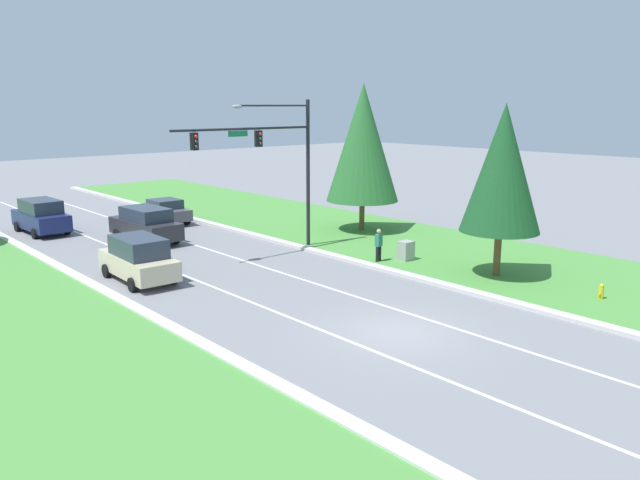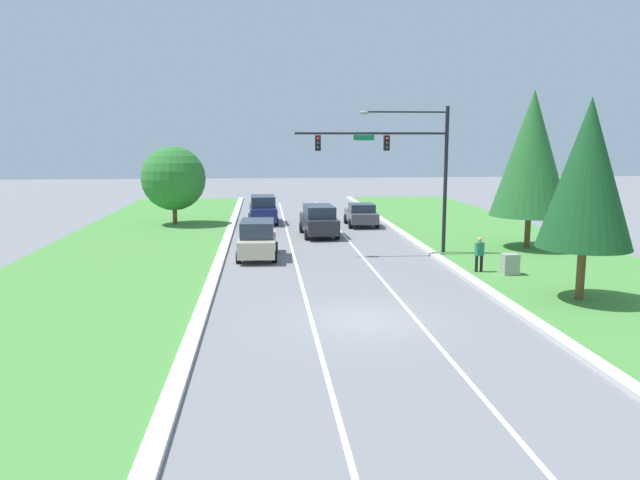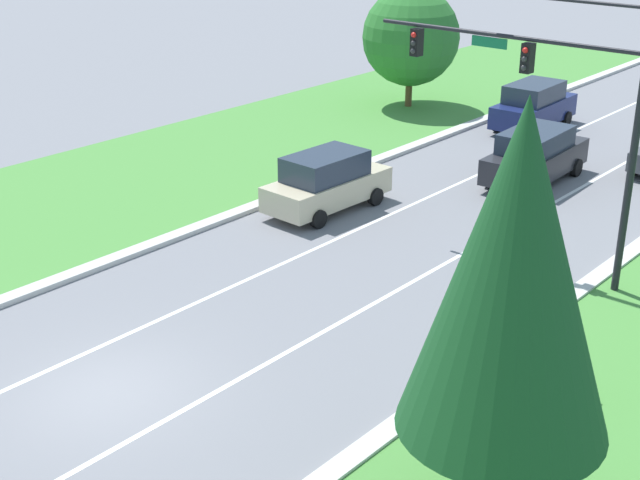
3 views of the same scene
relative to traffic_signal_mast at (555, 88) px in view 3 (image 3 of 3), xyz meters
The scene contains 11 objects.
ground_plane 13.79m from the traffic_signal_mast, 108.24° to the right, with size 160.00×160.00×0.00m, color slate.
lane_stripe_inner_left 14.41m from the traffic_signal_mast, 115.56° to the right, with size 0.14×81.00×0.01m.
lane_stripe_inner_right 13.38m from the traffic_signal_mast, 100.26° to the right, with size 0.14×81.00×0.01m.
traffic_signal_mast is the anchor object (origin of this frame).
navy_suv 15.88m from the traffic_signal_mast, 118.91° to the left, with size 2.22×4.82×2.05m.
charcoal_suv 8.95m from the traffic_signal_mast, 119.08° to the left, with size 2.32×5.10×1.98m.
champagne_suv 8.81m from the traffic_signal_mast, behind, with size 2.18×4.69×1.98m.
utility_cabinet 8.36m from the traffic_signal_mast, 57.20° to the right, with size 0.70×0.60×1.02m.
pedestrian 7.13m from the traffic_signal_mast, 63.44° to the right, with size 0.42×0.29×1.69m.
oak_near_left_tree 18.92m from the traffic_signal_mast, 136.86° to the left, with size 4.57×4.57×5.67m.
conifer_far_right_tree 11.35m from the traffic_signal_mast, 65.89° to the right, with size 3.50×3.50×7.70m.
Camera 3 is at (14.51, -9.66, 10.67)m, focal length 50.00 mm.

